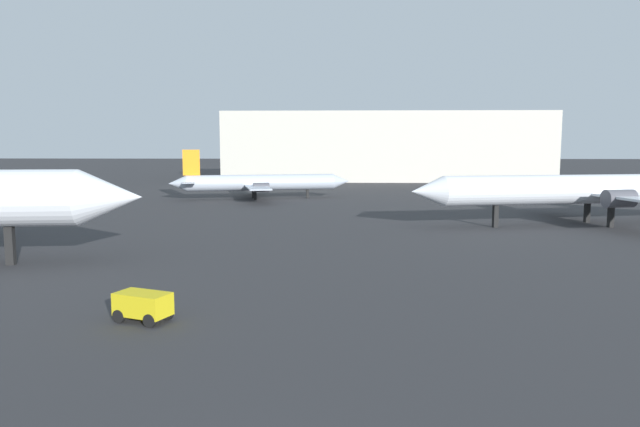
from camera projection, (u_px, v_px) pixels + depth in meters
airplane_on_taxiway at (590, 189)px, 56.20m from camera, size 35.06×21.18×10.92m
airplane_distant at (259, 183)px, 83.01m from camera, size 25.57×19.16×7.05m
baggage_cart at (143, 305)px, 25.78m from camera, size 2.71×2.10×1.30m
terminal_building at (384, 147)px, 129.62m from camera, size 68.45×25.21×14.50m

